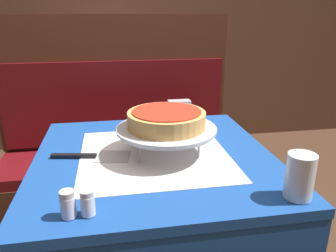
{
  "coord_description": "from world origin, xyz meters",
  "views": [
    {
      "loc": [
        -0.13,
        -1.03,
        1.23
      ],
      "look_at": [
        0.04,
        -0.03,
        0.88
      ],
      "focal_mm": 35.0,
      "sensor_mm": 36.0,
      "label": 1
    }
  ],
  "objects_px": {
    "deep_dish_pizza": "(166,119)",
    "napkin_holder": "(179,110)",
    "dining_table_rear": "(106,88)",
    "salt_shaker": "(68,204)",
    "booth_bench": "(119,168)",
    "pepper_shaker": "(88,203)",
    "water_glass_near": "(300,176)",
    "dining_table_front": "(155,185)",
    "condiment_caddy": "(95,67)",
    "pizza_pan_stand": "(166,130)",
    "pizza_server": "(95,156)"
  },
  "relations": [
    {
      "from": "water_glass_near",
      "to": "napkin_holder",
      "type": "height_order",
      "value": "water_glass_near"
    },
    {
      "from": "booth_bench",
      "to": "pepper_shaker",
      "type": "distance_m",
      "value": 1.16
    },
    {
      "from": "dining_table_front",
      "to": "salt_shaker",
      "type": "relative_size",
      "value": 11.82
    },
    {
      "from": "deep_dish_pizza",
      "to": "pizza_pan_stand",
      "type": "bearing_deg",
      "value": -60.47
    },
    {
      "from": "water_glass_near",
      "to": "napkin_holder",
      "type": "bearing_deg",
      "value": 104.11
    },
    {
      "from": "dining_table_rear",
      "to": "deep_dish_pizza",
      "type": "bearing_deg",
      "value": -81.87
    },
    {
      "from": "dining_table_front",
      "to": "dining_table_rear",
      "type": "xyz_separation_m",
      "value": [
        -0.18,
        1.56,
        0.02
      ]
    },
    {
      "from": "water_glass_near",
      "to": "condiment_caddy",
      "type": "bearing_deg",
      "value": 106.81
    },
    {
      "from": "deep_dish_pizza",
      "to": "water_glass_near",
      "type": "distance_m",
      "value": 0.45
    },
    {
      "from": "dining_table_front",
      "to": "water_glass_near",
      "type": "height_order",
      "value": "water_glass_near"
    },
    {
      "from": "pizza_server",
      "to": "salt_shaker",
      "type": "height_order",
      "value": "salt_shaker"
    },
    {
      "from": "booth_bench",
      "to": "water_glass_near",
      "type": "bearing_deg",
      "value": -67.23
    },
    {
      "from": "deep_dish_pizza",
      "to": "booth_bench",
      "type": "bearing_deg",
      "value": 102.17
    },
    {
      "from": "dining_table_front",
      "to": "booth_bench",
      "type": "distance_m",
      "value": 0.8
    },
    {
      "from": "deep_dish_pizza",
      "to": "napkin_holder",
      "type": "xyz_separation_m",
      "value": [
        0.12,
        0.36,
        -0.08
      ]
    },
    {
      "from": "dining_table_rear",
      "to": "salt_shaker",
      "type": "height_order",
      "value": "salt_shaker"
    },
    {
      "from": "salt_shaker",
      "to": "pizza_server",
      "type": "bearing_deg",
      "value": 81.96
    },
    {
      "from": "pizza_pan_stand",
      "to": "condiment_caddy",
      "type": "height_order",
      "value": "condiment_caddy"
    },
    {
      "from": "deep_dish_pizza",
      "to": "water_glass_near",
      "type": "xyz_separation_m",
      "value": [
        0.29,
        -0.34,
        -0.06
      ]
    },
    {
      "from": "dining_table_rear",
      "to": "booth_bench",
      "type": "distance_m",
      "value": 0.88
    },
    {
      "from": "booth_bench",
      "to": "condiment_caddy",
      "type": "relative_size",
      "value": 7.92
    },
    {
      "from": "pizza_pan_stand",
      "to": "salt_shaker",
      "type": "relative_size",
      "value": 4.96
    },
    {
      "from": "napkin_holder",
      "to": "water_glass_near",
      "type": "bearing_deg",
      "value": -75.89
    },
    {
      "from": "dining_table_front",
      "to": "napkin_holder",
      "type": "bearing_deg",
      "value": 65.88
    },
    {
      "from": "salt_shaker",
      "to": "condiment_caddy",
      "type": "xyz_separation_m",
      "value": [
        -0.0,
        1.94,
        0.02
      ]
    },
    {
      "from": "booth_bench",
      "to": "pepper_shaker",
      "type": "bearing_deg",
      "value": -94.67
    },
    {
      "from": "dining_table_front",
      "to": "booth_bench",
      "type": "bearing_deg",
      "value": 98.96
    },
    {
      "from": "water_glass_near",
      "to": "napkin_holder",
      "type": "relative_size",
      "value": 1.23
    },
    {
      "from": "salt_shaker",
      "to": "deep_dish_pizza",
      "type": "bearing_deg",
      "value": 48.24
    },
    {
      "from": "dining_table_rear",
      "to": "pizza_pan_stand",
      "type": "relative_size",
      "value": 2.29
    },
    {
      "from": "napkin_holder",
      "to": "salt_shaker",
      "type": "bearing_deg",
      "value": -120.9
    },
    {
      "from": "dining_table_front",
      "to": "booth_bench",
      "type": "height_order",
      "value": "booth_bench"
    },
    {
      "from": "pizza_server",
      "to": "deep_dish_pizza",
      "type": "bearing_deg",
      "value": -1.16
    },
    {
      "from": "booth_bench",
      "to": "pizza_server",
      "type": "bearing_deg",
      "value": -96.63
    },
    {
      "from": "pizza_pan_stand",
      "to": "pizza_server",
      "type": "bearing_deg",
      "value": 178.84
    },
    {
      "from": "booth_bench",
      "to": "pizza_server",
      "type": "distance_m",
      "value": 0.85
    },
    {
      "from": "pizza_pan_stand",
      "to": "napkin_holder",
      "type": "xyz_separation_m",
      "value": [
        0.12,
        0.36,
        -0.04
      ]
    },
    {
      "from": "pizza_pan_stand",
      "to": "napkin_holder",
      "type": "height_order",
      "value": "pizza_pan_stand"
    },
    {
      "from": "deep_dish_pizza",
      "to": "napkin_holder",
      "type": "bearing_deg",
      "value": 71.75
    },
    {
      "from": "dining_table_rear",
      "to": "salt_shaker",
      "type": "bearing_deg",
      "value": -92.11
    },
    {
      "from": "dining_table_rear",
      "to": "pizza_server",
      "type": "height_order",
      "value": "pizza_server"
    },
    {
      "from": "pizza_pan_stand",
      "to": "salt_shaker",
      "type": "distance_m",
      "value": 0.44
    },
    {
      "from": "salt_shaker",
      "to": "napkin_holder",
      "type": "distance_m",
      "value": 0.8
    },
    {
      "from": "dining_table_front",
      "to": "dining_table_rear",
      "type": "height_order",
      "value": "dining_table_rear"
    },
    {
      "from": "pizza_server",
      "to": "dining_table_rear",
      "type": "bearing_deg",
      "value": 89.17
    },
    {
      "from": "pizza_pan_stand",
      "to": "deep_dish_pizza",
      "type": "height_order",
      "value": "deep_dish_pizza"
    },
    {
      "from": "dining_table_front",
      "to": "deep_dish_pizza",
      "type": "height_order",
      "value": "deep_dish_pizza"
    },
    {
      "from": "pizza_pan_stand",
      "to": "salt_shaker",
      "type": "xyz_separation_m",
      "value": [
        -0.29,
        -0.33,
        -0.05
      ]
    },
    {
      "from": "dining_table_rear",
      "to": "condiment_caddy",
      "type": "relative_size",
      "value": 4.65
    },
    {
      "from": "dining_table_rear",
      "to": "napkin_holder",
      "type": "bearing_deg",
      "value": -74.15
    }
  ]
}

